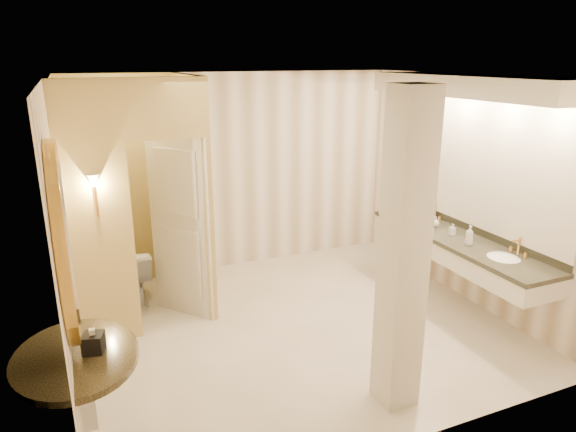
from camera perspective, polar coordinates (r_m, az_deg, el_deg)
name	(u,v)px	position (r m, az deg, el deg)	size (l,w,h in m)	color
floor	(296,326)	(5.88, 0.85, -12.11)	(4.50, 4.50, 0.00)	#F0E5CF
ceiling	(297,77)	(5.13, 0.98, 15.22)	(4.50, 4.50, 0.00)	white
wall_back	(237,173)	(7.16, -5.65, 4.81)	(4.50, 0.02, 2.70)	white
wall_front	(412,286)	(3.73, 13.67, -7.53)	(4.50, 0.02, 2.70)	white
wall_left	(62,239)	(4.92, -23.79, -2.40)	(0.02, 4.00, 2.70)	white
wall_right	(466,190)	(6.56, 19.18, 2.78)	(0.02, 4.00, 2.70)	white
toilet_closet	(169,196)	(5.91, -13.08, 2.13)	(1.50, 1.55, 2.70)	#E3CF77
wall_sconce	(94,183)	(5.23, -20.78, 3.44)	(0.14, 0.14, 0.42)	gold
vanity	(467,174)	(6.12, 19.29, 4.47)	(0.75, 2.74, 2.09)	beige
console_shelf	(69,293)	(3.82, -23.12, -7.88)	(1.07, 1.07, 1.99)	black
pillar	(404,256)	(4.24, 12.72, -4.34)	(0.31, 0.31, 2.70)	beige
tissue_box	(93,343)	(3.99, -20.81, -13.04)	(0.14, 0.14, 0.14)	black
toilet	(134,275)	(6.55, -16.69, -6.31)	(0.38, 0.67, 0.69)	white
soap_bottle_a	(452,229)	(6.34, 17.79, -1.41)	(0.06, 0.06, 0.14)	beige
soap_bottle_b	(435,222)	(6.58, 16.02, -0.60)	(0.10, 0.10, 0.13)	silver
soap_bottle_c	(469,235)	(6.04, 19.51, -2.05)	(0.09, 0.09, 0.22)	#C6B28C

